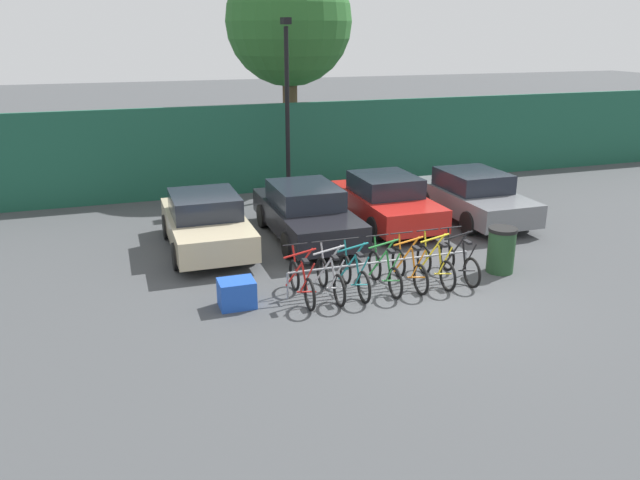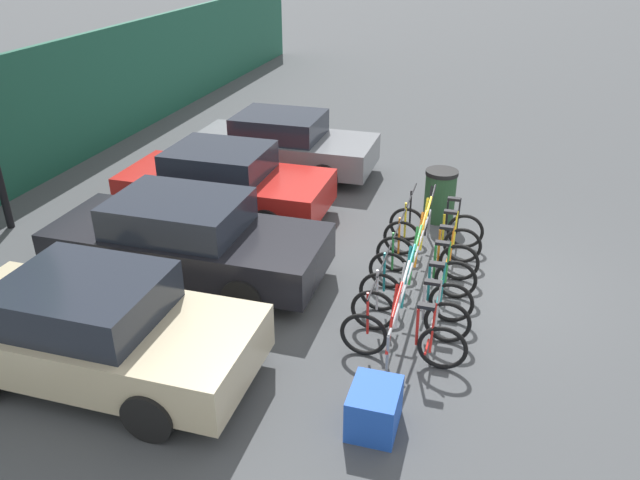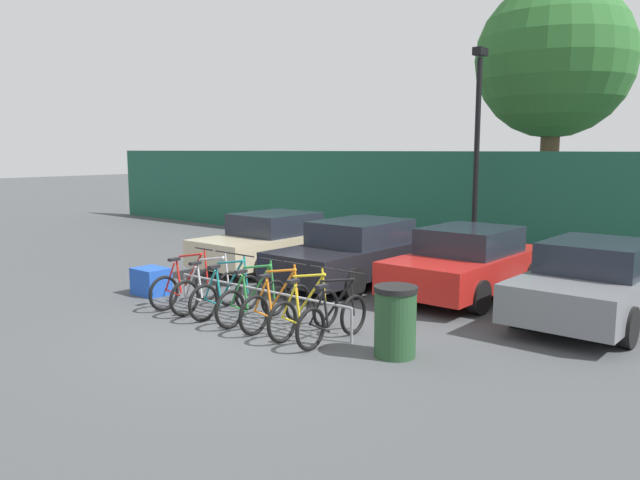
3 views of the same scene
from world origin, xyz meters
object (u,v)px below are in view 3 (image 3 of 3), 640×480
object	(u,v)px
bicycle_black	(333,318)
lamp_post	(477,143)
bicycle_yellow	(305,312)
car_red	(467,262)
car_grey	(595,282)
trash_bin	(395,321)
bicycle_orange	(277,306)
car_beige	(273,241)
tree_behind_hoarding	(554,61)
bicycle_teal	(226,295)
bike_rack	(258,293)
cargo_crate	(151,281)
bicycle_silver	(208,291)
car_black	(358,252)
bicycle_green	(253,301)
bicycle_red	(187,286)

from	to	relation	value
bicycle_black	lamp_post	size ratio (longest dim) A/B	0.31
bicycle_yellow	car_red	bearing A→B (deg)	78.19
car_grey	trash_bin	world-z (taller)	car_grey
car_grey	car_red	bearing A→B (deg)	172.81
bicycle_orange	trash_bin	size ratio (longest dim) A/B	1.66
car_beige	tree_behind_hoarding	distance (m)	9.48
bicycle_teal	bicycle_yellow	xyz separation A→B (m)	(1.88, 0.00, 0.00)
car_grey	trash_bin	bearing A→B (deg)	-112.97
bike_rack	tree_behind_hoarding	distance (m)	11.76
tree_behind_hoarding	lamp_post	bearing A→B (deg)	-107.61
bicycle_yellow	lamp_post	bearing A→B (deg)	95.08
cargo_crate	bicycle_black	bearing A→B (deg)	-1.20
bicycle_teal	cargo_crate	bearing A→B (deg)	173.82
car_beige	car_grey	size ratio (longest dim) A/B	0.98
bicycle_orange	lamp_post	size ratio (longest dim) A/B	0.31
bicycle_orange	lamp_post	world-z (taller)	lamp_post
bicycle_black	car_red	size ratio (longest dim) A/B	0.42
bicycle_silver	car_black	xyz separation A→B (m)	(0.66, 3.78, 0.31)
bicycle_yellow	tree_behind_hoarding	xyz separation A→B (m)	(-0.13, 10.77, 5.04)
car_black	tree_behind_hoarding	world-z (taller)	tree_behind_hoarding
car_black	trash_bin	xyz separation A→B (m)	(3.41, -3.71, -0.17)
bicycle_teal	bicycle_yellow	distance (m)	1.88
car_black	tree_behind_hoarding	bearing A→B (deg)	77.07
car_black	trash_bin	size ratio (longest dim) A/B	4.36
cargo_crate	bicycle_yellow	bearing A→B (deg)	-1.36
bicycle_green	trash_bin	distance (m)	2.87
bicycle_black	car_grey	distance (m)	4.73
car_black	trash_bin	distance (m)	5.04
bicycle_teal	tree_behind_hoarding	bearing A→B (deg)	77.05
bicycle_teal	cargo_crate	xyz separation A→B (m)	(-2.43, 0.10, -0.10)
tree_behind_hoarding	bike_rack	bearing A→B (deg)	-95.81
bicycle_red	bicycle_teal	xyz separation A→B (m)	(1.13, 0.00, 0.00)
bicycle_orange	bicycle_black	size ratio (longest dim) A/B	1.00
car_grey	tree_behind_hoarding	world-z (taller)	tree_behind_hoarding
bicycle_green	bicycle_black	distance (m)	1.77
car_black	lamp_post	xyz separation A→B (m)	(0.72, 4.20, 2.42)
bicycle_black	cargo_crate	bearing A→B (deg)	-178.12
tree_behind_hoarding	bicycle_black	bearing A→B (deg)	-86.22
tree_behind_hoarding	car_grey	bearing A→B (deg)	-63.66
bicycle_black	bicycle_red	bearing A→B (deg)	-176.92
bicycle_teal	cargo_crate	distance (m)	2.44
lamp_post	bicycle_red	bearing A→B (deg)	-103.98
bike_rack	car_black	distance (m)	3.67
car_grey	lamp_post	bearing A→B (deg)	136.39
bicycle_orange	cargo_crate	world-z (taller)	bicycle_orange
bicycle_red	lamp_post	world-z (taller)	lamp_post
bicycle_yellow	car_grey	size ratio (longest dim) A/B	0.41
bike_rack	car_black	xyz separation A→B (m)	(-0.53, 3.63, 0.20)
bicycle_teal	car_red	xyz separation A→B (m)	(2.58, 4.19, 0.31)
bicycle_red	car_grey	bearing A→B (deg)	33.18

